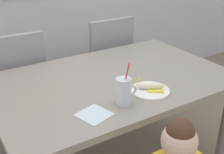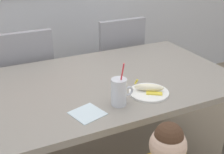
{
  "view_description": "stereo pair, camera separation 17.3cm",
  "coord_description": "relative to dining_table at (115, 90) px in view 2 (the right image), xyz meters",
  "views": [
    {
      "loc": [
        -0.89,
        -1.43,
        1.54
      ],
      "look_at": [
        -0.07,
        -0.1,
        0.81
      ],
      "focal_mm": 46.34,
      "sensor_mm": 36.0,
      "label": 1
    },
    {
      "loc": [
        -0.74,
        -1.51,
        1.54
      ],
      "look_at": [
        -0.07,
        -0.1,
        0.81
      ],
      "focal_mm": 46.34,
      "sensor_mm": 36.0,
      "label": 2
    }
  ],
  "objects": [
    {
      "name": "dining_table",
      "position": [
        0.0,
        0.0,
        0.0
      ],
      "size": [
        1.52,
        0.98,
        0.75
      ],
      "color": "gray",
      "rests_on": "ground"
    },
    {
      "name": "dining_chair_left",
      "position": [
        -0.46,
        0.69,
        -0.12
      ],
      "size": [
        0.44,
        0.44,
        0.96
      ],
      "rotation": [
        0.0,
        0.0,
        3.14
      ],
      "color": "gray",
      "rests_on": "ground"
    },
    {
      "name": "dining_chair_right",
      "position": [
        0.36,
        0.71,
        -0.12
      ],
      "size": [
        0.44,
        0.45,
        0.96
      ],
      "rotation": [
        0.0,
        0.0,
        3.14
      ],
      "color": "gray",
      "rests_on": "ground"
    },
    {
      "name": "milk_cup",
      "position": [
        -0.13,
        -0.31,
        0.16
      ],
      "size": [
        0.13,
        0.08,
        0.25
      ],
      "color": "silver",
      "rests_on": "dining_table"
    },
    {
      "name": "snack_plate",
      "position": [
        0.08,
        -0.28,
        0.1
      ],
      "size": [
        0.23,
        0.23,
        0.01
      ],
      "primitive_type": "cylinder",
      "color": "white",
      "rests_on": "dining_table"
    },
    {
      "name": "peeled_banana",
      "position": [
        0.09,
        -0.27,
        0.12
      ],
      "size": [
        0.17,
        0.15,
        0.07
      ],
      "rotation": [
        0.0,
        0.0,
        -0.57
      ],
      "color": "#F4EAC6",
      "rests_on": "snack_plate"
    },
    {
      "name": "paper_napkin",
      "position": [
        -0.31,
        -0.33,
        0.09
      ],
      "size": [
        0.19,
        0.19,
        0.0
      ],
      "primitive_type": "cube",
      "rotation": [
        0.0,
        0.0,
        0.29
      ],
      "color": "silver",
      "rests_on": "dining_table"
    }
  ]
}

